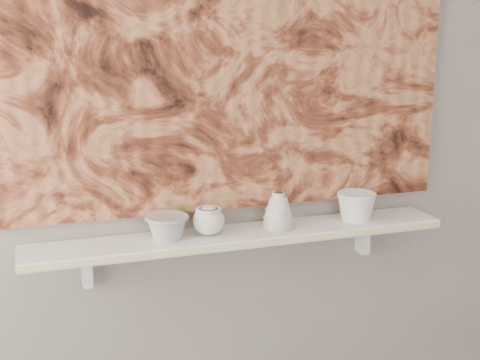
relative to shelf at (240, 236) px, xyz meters
name	(u,v)px	position (x,y,z in m)	size (l,w,h in m)	color
wall_back	(231,100)	(0.00, 0.09, 0.44)	(3.60, 3.60, 0.00)	gray
shelf	(240,236)	(0.00, 0.00, 0.00)	(1.40, 0.18, 0.03)	white
shelf_stripe	(249,245)	(0.00, -0.09, 0.00)	(1.40, 0.01, 0.02)	beige
bracket_left	(87,268)	(-0.49, 0.06, -0.07)	(0.03, 0.06, 0.12)	white
bracket_right	(363,237)	(0.49, 0.06, -0.07)	(0.03, 0.06, 0.12)	white
painting	(232,41)	(0.00, 0.08, 0.62)	(1.50, 0.03, 1.10)	brown
house_motif	(357,130)	(0.45, 0.07, 0.32)	(0.09, 0.00, 0.08)	black
bowl_grey	(167,227)	(-0.24, 0.00, 0.06)	(0.14, 0.14, 0.08)	#9F9F9C
cup_cream	(209,221)	(-0.11, 0.00, 0.06)	(0.10, 0.10, 0.09)	beige
bell_vessel	(278,210)	(0.13, 0.00, 0.08)	(0.11, 0.11, 0.12)	beige
bowl_white	(356,206)	(0.42, 0.00, 0.06)	(0.14, 0.14, 0.10)	silver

